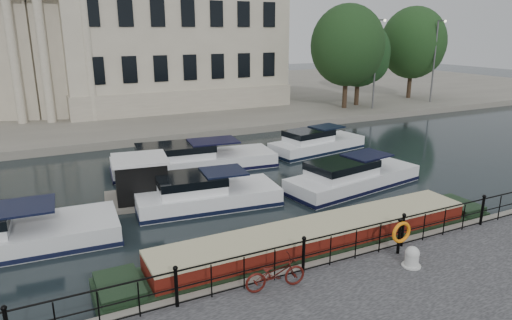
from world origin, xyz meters
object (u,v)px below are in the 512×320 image
(life_ring_post, at_px, (401,233))
(harbour_hut, at_px, (141,182))
(narrowboat, at_px, (320,246))
(mooring_bollard, at_px, (412,257))
(bicycle, at_px, (275,273))

(life_ring_post, height_order, harbour_hut, harbour_hut)
(narrowboat, bearing_deg, life_ring_post, -47.85)
(harbour_hut, bearing_deg, mooring_bollard, -53.37)
(bicycle, height_order, life_ring_post, life_ring_post)
(narrowboat, xyz_separation_m, harbour_hut, (-4.42, 8.18, 0.59))
(mooring_bollard, distance_m, narrowboat, 3.23)
(life_ring_post, distance_m, narrowboat, 2.86)
(mooring_bollard, xyz_separation_m, narrowboat, (-1.58, 2.77, -0.50))
(bicycle, bearing_deg, harbour_hut, 14.66)
(mooring_bollard, xyz_separation_m, harbour_hut, (-6.00, 10.95, 0.09))
(life_ring_post, height_order, narrowboat, life_ring_post)
(life_ring_post, bearing_deg, narrowboat, 132.36)
(bicycle, relative_size, life_ring_post, 1.48)
(bicycle, height_order, harbour_hut, harbour_hut)
(harbour_hut, bearing_deg, bicycle, -73.55)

